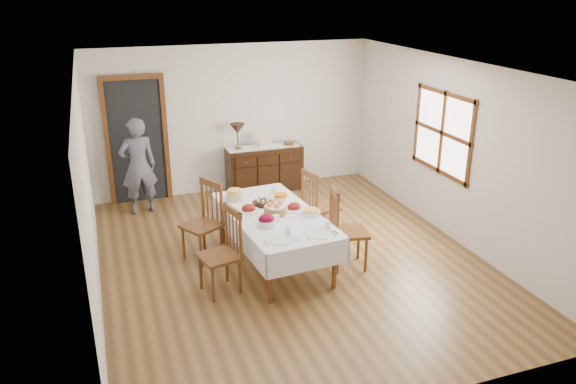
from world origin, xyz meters
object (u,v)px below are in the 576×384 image
object	(u,v)px
chair_left_far	(204,220)
chair_right_near	(345,228)
table_lamp	(237,130)
chair_left_near	(223,251)
person	(138,163)
sideboard	(264,169)
chair_right_far	(318,204)
dining_table	(274,220)

from	to	relation	value
chair_left_far	chair_right_near	bearing A→B (deg)	33.08
table_lamp	chair_left_near	bearing A→B (deg)	-107.70
person	sideboard	bearing A→B (deg)	-178.54
chair_right_near	chair_right_far	world-z (taller)	chair_right_near
table_lamp	chair_left_far	bearing A→B (deg)	-115.07
chair_left_far	person	xyz separation A→B (m)	(-0.67, 1.94, 0.30)
sideboard	chair_right_near	bearing A→B (deg)	-87.57
chair_right_near	table_lamp	distance (m)	3.30
chair_right_far	person	bearing A→B (deg)	41.12
person	chair_left_far	bearing A→B (deg)	102.10
chair_left_near	chair_right_far	distance (m)	1.95
chair_left_far	chair_right_far	distance (m)	1.69
chair_left_far	table_lamp	size ratio (longest dim) A/B	2.37
chair_right_near	person	world-z (taller)	person
dining_table	table_lamp	distance (m)	2.85
chair_right_near	sideboard	xyz separation A→B (m)	(-0.13, 3.16, -0.16)
chair_right_far	chair_left_far	bearing A→B (deg)	81.98
dining_table	chair_left_near	bearing A→B (deg)	-154.36
chair_right_far	person	xyz separation A→B (m)	(-2.36, 1.86, 0.32)
chair_left_near	dining_table	bearing A→B (deg)	107.37
chair_right_near	sideboard	world-z (taller)	chair_right_near
table_lamp	sideboard	bearing A→B (deg)	-3.55
sideboard	person	xyz separation A→B (m)	(-2.22, -0.33, 0.44)
chair_left_near	chair_right_far	size ratio (longest dim) A/B	1.01
chair_right_near	dining_table	bearing A→B (deg)	76.45
sideboard	table_lamp	world-z (taller)	table_lamp
chair_right_near	chair_right_far	xyz separation A→B (m)	(0.01, 0.96, -0.04)
chair_left_near	table_lamp	distance (m)	3.48
person	table_lamp	distance (m)	1.81
dining_table	chair_right_near	xyz separation A→B (m)	(0.85, -0.39, -0.07)
sideboard	chair_right_far	bearing A→B (deg)	-86.29
person	table_lamp	bearing A→B (deg)	-175.38
chair_right_near	person	bearing A→B (deg)	51.09
sideboard	chair_left_far	bearing A→B (deg)	-124.28
chair_left_near	table_lamp	xyz separation A→B (m)	(1.04, 3.26, 0.63)
dining_table	chair_left_far	size ratio (longest dim) A/B	2.03
dining_table	sideboard	bearing A→B (deg)	70.79
sideboard	person	size ratio (longest dim) A/B	0.79
person	chair_right_far	bearing A→B (deg)	134.73
chair_left_near	sideboard	bearing A→B (deg)	141.94
chair_right_far	table_lamp	bearing A→B (deg)	4.82
chair_right_near	chair_right_far	distance (m)	0.96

